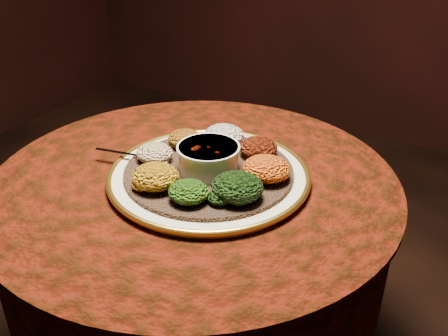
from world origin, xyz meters
The scene contains 13 objects.
table centered at (0.00, 0.00, 0.55)m, with size 0.96×0.96×0.73m.
platter centered at (0.04, 0.00, 0.75)m, with size 0.59×0.59×0.02m.
injera centered at (0.04, 0.00, 0.76)m, with size 0.39×0.39×0.01m, color brown.
stew_bowl centered at (0.04, 0.00, 0.80)m, with size 0.14×0.14×0.06m.
spoon centered at (-0.13, -0.03, 0.77)m, with size 0.15×0.05×0.01m.
portion_ayib centered at (0.01, 0.14, 0.79)m, with size 0.10×0.10×0.05m, color white.
portion_kitfo centered at (0.11, 0.12, 0.78)m, with size 0.09×0.09×0.05m, color black.
portion_tikil centered at (0.17, 0.03, 0.79)m, with size 0.11×0.10×0.05m, color #B2720E.
portion_gomen centered at (0.15, -0.07, 0.79)m, with size 0.11×0.10×0.05m, color black.
portion_mixveg centered at (0.07, -0.13, 0.78)m, with size 0.09×0.08×0.04m, color #932909.
portion_kik centered at (-0.02, -0.12, 0.79)m, with size 0.10×0.10×0.05m, color #B37C0F.
portion_timatim centered at (-0.09, -0.02, 0.78)m, with size 0.09×0.08×0.04m, color #740708.
portion_shiro centered at (-0.07, 0.08, 0.78)m, with size 0.09×0.08×0.04m, color #8E5011.
Camera 1 is at (0.55, -0.85, 1.33)m, focal length 40.00 mm.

